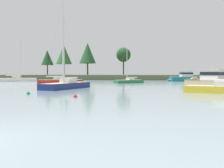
# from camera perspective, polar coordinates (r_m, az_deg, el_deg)

# --- Properties ---
(far_shore_bank) EXTENTS (200.61, 54.12, 1.61)m
(far_shore_bank) POSITION_cam_1_polar(r_m,az_deg,el_deg) (100.76, 4.25, 1.85)
(far_shore_bank) COLOR #4C563D
(far_shore_bank) RESTS_ON ground
(cruiser_sand) EXTENTS (9.43, 8.77, 5.07)m
(cruiser_sand) POSITION_cam_1_polar(r_m,az_deg,el_deg) (43.57, 22.09, 0.40)
(cruiser_sand) COLOR tan
(cruiser_sand) RESTS_ON ground
(sailboat_navy) EXTENTS (5.05, 9.54, 13.24)m
(sailboat_navy) POSITION_cam_1_polar(r_m,az_deg,el_deg) (34.03, -11.07, -0.65)
(sailboat_navy) COLOR navy
(sailboat_navy) RESTS_ON ground
(sailboat_white) EXTENTS (9.58, 7.17, 12.07)m
(sailboat_white) POSITION_cam_1_polar(r_m,az_deg,el_deg) (68.72, -22.01, 0.84)
(sailboat_white) COLOR white
(sailboat_white) RESTS_ON ground
(sailboat_red) EXTENTS (9.72, 5.76, 14.70)m
(sailboat_red) POSITION_cam_1_polar(r_m,az_deg,el_deg) (51.37, -12.46, 0.47)
(sailboat_red) COLOR #B2231E
(sailboat_red) RESTS_ON ground
(cruiser_teal) EXTENTS (9.70, 4.15, 4.74)m
(cruiser_teal) POSITION_cam_1_polar(r_m,az_deg,el_deg) (66.35, 16.96, 1.20)
(cruiser_teal) COLOR #196B70
(cruiser_teal) RESTS_ON ground
(sailboat_green) EXTENTS (6.64, 5.85, 9.40)m
(sailboat_green) POSITION_cam_1_polar(r_m,az_deg,el_deg) (52.58, 4.17, 0.47)
(sailboat_green) COLOR #236B3D
(sailboat_green) RESTS_ON ground
(mooring_buoy_red) EXTENTS (0.35, 0.35, 0.40)m
(mooring_buoy_red) POSITION_cam_1_polar(r_m,az_deg,el_deg) (21.67, -8.98, -3.05)
(mooring_buoy_red) COLOR red
(mooring_buoy_red) RESTS_ON ground
(mooring_buoy_green) EXTENTS (0.38, 0.38, 0.44)m
(mooring_buoy_green) POSITION_cam_1_polar(r_m,az_deg,el_deg) (26.03, -19.79, -2.21)
(mooring_buoy_green) COLOR #1E8C47
(mooring_buoy_green) RESTS_ON ground
(shore_tree_inland_c) EXTENTS (5.99, 5.99, 11.44)m
(shore_tree_inland_c) POSITION_cam_1_polar(r_m,az_deg,el_deg) (91.24, -11.68, 7.09)
(shore_tree_inland_c) COLOR brown
(shore_tree_inland_c) RESTS_ON far_shore_bank
(shore_tree_center_right) EXTENTS (5.70, 5.70, 10.74)m
(shore_tree_center_right) POSITION_cam_1_polar(r_m,az_deg,el_deg) (92.88, 2.83, 7.12)
(shore_tree_center_right) COLOR brown
(shore_tree_center_right) RESTS_ON far_shore_bank
(shore_tree_left_mid) EXTENTS (5.23, 5.23, 10.52)m
(shore_tree_left_mid) POSITION_cam_1_polar(r_m,az_deg,el_deg) (104.18, -15.54, 6.24)
(shore_tree_left_mid) COLOR brown
(shore_tree_left_mid) RESTS_ON far_shore_bank
(shore_tree_left) EXTENTS (6.66, 6.66, 12.75)m
(shore_tree_left) POSITION_cam_1_polar(r_m,az_deg,el_deg) (94.85, -6.00, 7.51)
(shore_tree_left) COLOR brown
(shore_tree_left) RESTS_ON far_shore_bank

